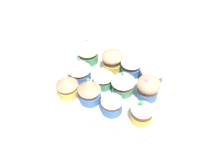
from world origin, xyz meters
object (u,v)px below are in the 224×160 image
cupcake_8 (88,51)px  cupcake_6 (123,82)px  baking_tray (112,89)px  cupcake_7 (148,87)px  cupcake_3 (142,110)px  cupcake_9 (112,61)px  napkin (201,92)px  cupcake_2 (112,102)px  cupcake_11 (153,71)px  cupcake_0 (67,85)px  cupcake_1 (89,90)px  cupcake_10 (131,63)px  cupcake_5 (104,75)px  cupcake_4 (79,68)px

cupcake_8 → cupcake_6: bearing=-28.8°
baking_tray → cupcake_7: bearing=4.0°
cupcake_3 → cupcake_9: cupcake_3 is taller
cupcake_6 → cupcake_7: size_ratio=1.06×
cupcake_8 → napkin: (33.98, 1.36, -4.86)cm
cupcake_2 → cupcake_3: 7.62cm
cupcake_9 → cupcake_11: size_ratio=0.84×
cupcake_0 → cupcake_1: (6.26, 0.40, 0.22)cm
cupcake_3 → cupcake_8: (-21.21, 14.15, 0.45)cm
baking_tray → cupcake_10: 8.99cm
cupcake_5 → cupcake_11: size_ratio=0.87×
cupcake_0 → cupcake_3: bearing=-0.9°
napkin → cupcake_6: bearing=-155.8°
cupcake_1 → cupcake_7: bearing=26.8°
cupcake_4 → cupcake_11: size_ratio=0.99×
cupcake_1 → cupcake_11: size_ratio=0.97×
cupcake_10 → napkin: bearing=4.4°
cupcake_0 → cupcake_4: cupcake_4 is taller
cupcake_0 → cupcake_3: cupcake_3 is taller
baking_tray → cupcake_9: size_ratio=4.66×
cupcake_3 → cupcake_11: 13.41cm
cupcake_7 → cupcake_8: 21.55cm
cupcake_2 → cupcake_3: size_ratio=0.92×
cupcake_2 → cupcake_1: bearing=171.2°
cupcake_7 → napkin: cupcake_7 is taller
cupcake_3 → cupcake_6: size_ratio=0.96×
cupcake_6 → baking_tray: bearing=174.5°
cupcake_6 → cupcake_3: bearing=-41.8°
cupcake_5 → cupcake_6: size_ratio=0.89×
baking_tray → napkin: baking_tray is taller
cupcake_10 → cupcake_11: (6.38, -0.61, 0.05)cm
cupcake_0 → cupcake_4: (0.12, 6.57, 0.36)cm
cupcake_3 → cupcake_7: cupcake_3 is taller
cupcake_9 → cupcake_10: (5.68, 0.32, 0.63)cm
cupcake_6 → cupcake_8: 15.89cm
cupcake_10 → cupcake_0: bearing=-133.3°
cupcake_7 → napkin: size_ratio=0.47×
cupcake_4 → cupcake_5: bearing=2.9°
cupcake_3 → cupcake_10: (-7.50, 13.96, 0.47)cm
cupcake_11 → napkin: (13.89, 2.16, -4.93)cm
cupcake_3 → cupcake_8: size_ratio=0.94×
cupcake_1 → cupcake_3: size_ratio=1.03×
cupcake_4 → cupcake_7: bearing=1.7°
cupcake_8 → cupcake_1: bearing=-62.1°
cupcake_0 → cupcake_5: size_ratio=1.02×
cupcake_4 → cupcake_5: (7.21, 0.36, -0.34)cm
cupcake_0 → cupcake_1: 6.28cm
cupcake_4 → napkin: 34.44cm
cupcake_1 → napkin: cupcake_1 is taller
cupcake_0 → cupcake_11: 23.25cm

